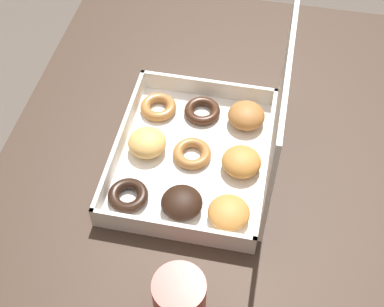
# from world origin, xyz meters

# --- Properties ---
(dining_table) EXTENTS (1.18, 0.85, 0.74)m
(dining_table) POSITION_xyz_m (0.00, 0.00, 0.64)
(dining_table) COLOR #38281E
(dining_table) RESTS_ON ground_plane
(donut_box) EXTENTS (0.36, 0.30, 0.30)m
(donut_box) POSITION_xyz_m (-0.04, -0.00, 0.79)
(donut_box) COLOR white
(donut_box) RESTS_ON dining_table
(coffee_mug) EXTENTS (0.08, 0.08, 0.09)m
(coffee_mug) POSITION_xyz_m (0.26, 0.00, 0.79)
(coffee_mug) COLOR #A3382D
(coffee_mug) RESTS_ON dining_table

